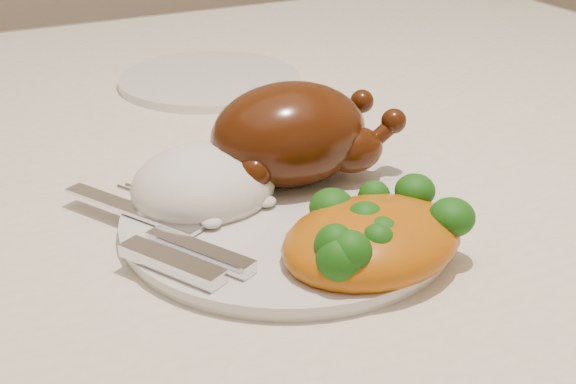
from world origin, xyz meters
name	(u,v)px	position (x,y,z in m)	size (l,w,h in m)	color
dining_table	(69,262)	(0.00, 0.00, 0.67)	(1.60, 0.90, 0.76)	brown
tablecloth	(60,194)	(0.00, 0.00, 0.74)	(1.73, 1.03, 0.18)	beige
dinner_plate	(288,222)	(0.13, -0.20, 0.77)	(0.25, 0.25, 0.01)	silver
side_plate	(210,80)	(0.21, 0.16, 0.77)	(0.21, 0.21, 0.01)	silver
roast_chicken	(294,134)	(0.17, -0.14, 0.82)	(0.16, 0.11, 0.08)	#491B07
rice_mound	(204,185)	(0.09, -0.15, 0.79)	(0.14, 0.13, 0.06)	white
mac_and_cheese	(377,236)	(0.16, -0.28, 0.79)	(0.15, 0.13, 0.05)	#B36C0B
cutlery	(171,239)	(0.04, -0.21, 0.78)	(0.09, 0.20, 0.01)	silver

